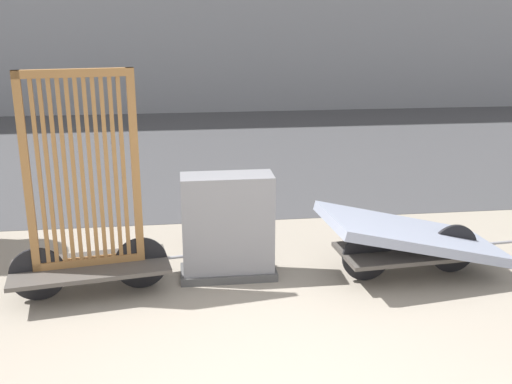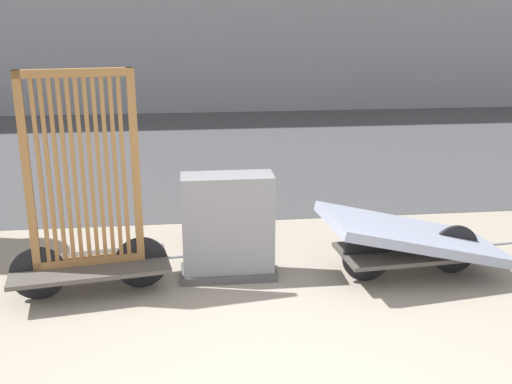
# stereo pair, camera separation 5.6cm
# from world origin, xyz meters

# --- Properties ---
(road_strip) EXTENTS (56.00, 8.63, 0.01)m
(road_strip) POSITION_xyz_m (0.00, 8.32, 0.00)
(road_strip) COLOR #424244
(road_strip) RESTS_ON ground_plane
(bike_cart_with_bedframe) EXTENTS (2.15, 0.87, 2.07)m
(bike_cart_with_bedframe) POSITION_xyz_m (-1.54, 2.18, 0.74)
(bike_cart_with_bedframe) COLOR #4C4742
(bike_cart_with_bedframe) RESTS_ON ground_plane
(bike_cart_with_mattress) EXTENTS (2.32, 1.06, 0.70)m
(bike_cart_with_mattress) POSITION_xyz_m (1.55, 2.18, 0.40)
(bike_cart_with_mattress) COLOR #4C4742
(bike_cart_with_mattress) RESTS_ON ground_plane
(utility_cabinet) EXTENTS (0.94, 0.42, 1.04)m
(utility_cabinet) POSITION_xyz_m (-0.25, 2.40, 0.48)
(utility_cabinet) COLOR #4C4C4C
(utility_cabinet) RESTS_ON ground_plane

